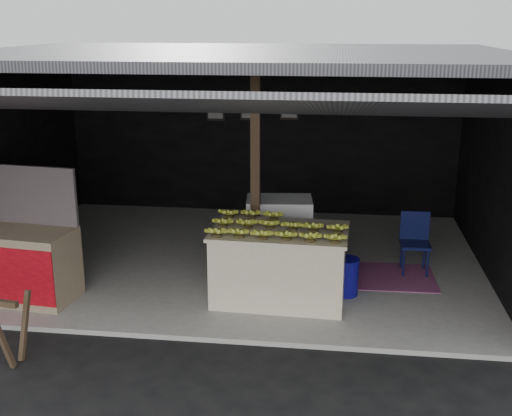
# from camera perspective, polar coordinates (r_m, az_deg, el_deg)

# --- Properties ---
(ground) EXTENTS (80.00, 80.00, 0.00)m
(ground) POSITION_cam_1_polar(r_m,az_deg,el_deg) (7.22, -4.45, -11.84)
(ground) COLOR black
(ground) RESTS_ON ground
(concrete_slab) EXTENTS (7.00, 5.00, 0.06)m
(concrete_slab) POSITION_cam_1_polar(r_m,az_deg,el_deg) (9.44, -1.38, -4.58)
(concrete_slab) COLOR gray
(concrete_slab) RESTS_ON ground
(shophouse) EXTENTS (7.40, 7.29, 3.02)m
(shophouse) POSITION_cam_1_polar(r_m,az_deg,el_deg) (9.23, -1.16, 8.23)
(shophouse) COLOR black
(shophouse) RESTS_ON ground
(banana_table) EXTENTS (1.68, 1.07, 0.91)m
(banana_table) POSITION_cam_1_polar(r_m,az_deg,el_deg) (7.91, 2.10, -5.05)
(banana_table) COLOR silver
(banana_table) RESTS_ON concrete_slab
(banana_pile) EXTENTS (1.56, 0.97, 0.18)m
(banana_pile) POSITION_cam_1_polar(r_m,az_deg,el_deg) (7.73, 2.14, -1.30)
(banana_pile) COLOR gold
(banana_pile) RESTS_ON banana_table
(white_crate) EXTENTS (0.95, 0.70, 0.99)m
(white_crate) POSITION_cam_1_polar(r_m,az_deg,el_deg) (8.93, 2.06, -2.24)
(white_crate) COLOR white
(white_crate) RESTS_ON concrete_slab
(neighbor_stall) EXTENTS (1.64, 0.88, 1.63)m
(neighbor_stall) POSITION_cam_1_polar(r_m,az_deg,el_deg) (8.53, -20.91, -4.33)
(neighbor_stall) COLOR #998466
(neighbor_stall) RESTS_ON concrete_slab
(water_barrel) EXTENTS (0.31, 0.31, 0.45)m
(water_barrel) POSITION_cam_1_polar(r_m,az_deg,el_deg) (8.20, 8.01, -6.16)
(water_barrel) COLOR #0D0B7C
(water_barrel) RESTS_ON concrete_slab
(plastic_chair) EXTENTS (0.40, 0.40, 0.84)m
(plastic_chair) POSITION_cam_1_polar(r_m,az_deg,el_deg) (9.04, 13.94, -2.55)
(plastic_chair) COLOR #0B103E
(plastic_chair) RESTS_ON concrete_slab
(magenta_rug) EXTENTS (1.52, 1.03, 0.01)m
(magenta_rug) POSITION_cam_1_polar(r_m,az_deg,el_deg) (8.91, 10.82, -5.96)
(magenta_rug) COLOR #7A1B54
(magenta_rug) RESTS_ON concrete_slab
(picture_frames) EXTENTS (1.62, 0.04, 0.46)m
(picture_frames) POSITION_cam_1_polar(r_m,az_deg,el_deg) (11.31, -0.43, 8.87)
(picture_frames) COLOR black
(picture_frames) RESTS_ON shophouse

